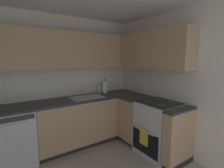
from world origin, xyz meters
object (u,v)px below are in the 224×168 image
dishwasher (13,137)px  paper_towel_roll (105,87)px  soap_bottle (99,89)px  oven_range (159,128)px

dishwasher → paper_towel_roll: bearing=5.2°
soap_bottle → paper_towel_roll: paper_towel_roll is taller
dishwasher → soap_bottle: 1.73m
dishwasher → oven_range: bearing=-26.9°
dishwasher → soap_bottle: size_ratio=4.25×
soap_bottle → paper_towel_roll: (0.12, -0.02, 0.04)m
dishwasher → oven_range: (2.08, -1.05, 0.02)m
soap_bottle → oven_range: bearing=-70.0°
paper_towel_roll → dishwasher: bearing=-174.8°
dishwasher → paper_towel_roll: 1.86m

